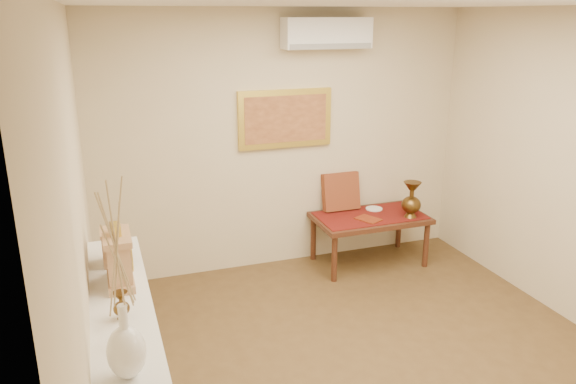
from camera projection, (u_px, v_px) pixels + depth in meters
name	position (u px, v px, depth m)	size (l,w,h in m)	color
floor	(380.00, 376.00, 4.26)	(4.50, 4.50, 0.00)	brown
ceiling	(402.00, 2.00, 3.45)	(4.50, 4.50, 0.00)	white
wall_back	(284.00, 142.00, 5.88)	(4.00, 0.02, 2.70)	beige
wall_left	(82.00, 247.00, 3.23)	(0.02, 4.50, 2.70)	beige
white_vase	(120.00, 285.00, 2.53)	(0.18, 0.18, 0.97)	white
candlestick	(124.00, 324.00, 2.93)	(0.10, 0.10, 0.21)	silver
brass_urn_small	(121.00, 301.00, 3.16)	(0.09, 0.09, 0.21)	brown
table_cloth	(370.00, 215.00, 6.05)	(1.14, 0.59, 0.01)	maroon
brass_urn_tall	(412.00, 196.00, 5.94)	(0.21, 0.21, 0.47)	brown
plate	(374.00, 209.00, 6.23)	(0.19, 0.19, 0.01)	white
menu	(368.00, 219.00, 5.92)	(0.18, 0.25, 0.01)	maroon
cushion	(341.00, 191.00, 6.18)	(0.41, 0.10, 0.41)	#5F1313
display_ledge	(127.00, 369.00, 3.54)	(0.37, 2.02, 0.98)	white
mantel_clock	(119.00, 259.00, 3.54)	(0.17, 0.36, 0.41)	tan
wooden_chest	(114.00, 246.00, 3.86)	(0.16, 0.21, 0.24)	tan
low_table	(370.00, 221.00, 6.07)	(1.20, 0.70, 0.55)	#4B2516
painting	(285.00, 119.00, 5.78)	(1.00, 0.06, 0.60)	gold
ac_unit	(327.00, 33.00, 5.55)	(0.90, 0.25, 0.30)	white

